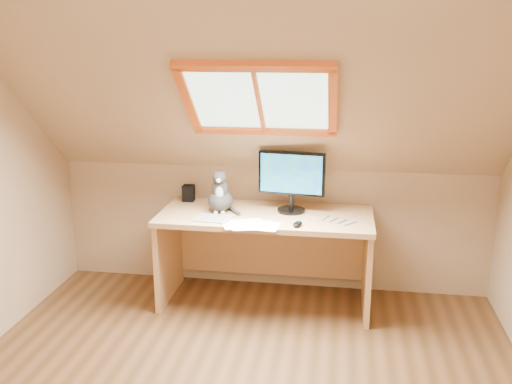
# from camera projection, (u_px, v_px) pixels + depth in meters

# --- Properties ---
(room_shell) EXTENTS (3.52, 3.52, 2.41)m
(room_shell) POSITION_uv_depth(u_px,v_px,m) (224.00, 166.00, 2.70)
(room_shell) COLOR tan
(room_shell) RESTS_ON ground
(desk) EXTENTS (1.61, 0.70, 0.73)m
(desk) POSITION_uv_depth(u_px,v_px,m) (267.00, 239.00, 4.42)
(desk) COLOR tan
(desk) RESTS_ON ground
(monitor) EXTENTS (0.51, 0.21, 0.47)m
(monitor) POSITION_uv_depth(u_px,v_px,m) (292.00, 178.00, 4.27)
(monitor) COLOR black
(monitor) RESTS_ON desk
(cat) EXTENTS (0.21, 0.25, 0.35)m
(cat) POSITION_uv_depth(u_px,v_px,m) (220.00, 195.00, 4.32)
(cat) COLOR #383432
(cat) RESTS_ON desk
(desk_speaker) EXTENTS (0.09, 0.09, 0.13)m
(desk_speaker) POSITION_uv_depth(u_px,v_px,m) (189.00, 193.00, 4.61)
(desk_speaker) COLOR black
(desk_speaker) RESTS_ON desk
(graphics_tablet) EXTENTS (0.27, 0.20, 0.01)m
(graphics_tablet) POSITION_uv_depth(u_px,v_px,m) (213.00, 219.00, 4.16)
(graphics_tablet) COLOR #B2B2B7
(graphics_tablet) RESTS_ON desk
(mouse) EXTENTS (0.09, 0.12, 0.03)m
(mouse) POSITION_uv_depth(u_px,v_px,m) (298.00, 224.00, 4.01)
(mouse) COLOR black
(mouse) RESTS_ON desk
(papers) EXTENTS (0.35, 0.30, 0.01)m
(papers) POSITION_uv_depth(u_px,v_px,m) (252.00, 224.00, 4.05)
(papers) COLOR white
(papers) RESTS_ON desk
(cables) EXTENTS (0.51, 0.26, 0.01)m
(cables) POSITION_uv_depth(u_px,v_px,m) (325.00, 221.00, 4.11)
(cables) COLOR silver
(cables) RESTS_ON desk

